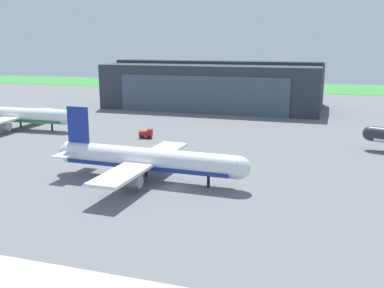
{
  "coord_description": "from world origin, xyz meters",
  "views": [
    {
      "loc": [
        25.74,
        -71.38,
        25.46
      ],
      "look_at": [
        -3.17,
        18.93,
        3.62
      ],
      "focal_mm": 41.52,
      "sensor_mm": 36.0,
      "label": 1
    }
  ],
  "objects_px": {
    "airliner_near_left": "(148,160)",
    "maintenance_hangar": "(216,85)",
    "airliner_far_left": "(19,116)",
    "fuel_bowser": "(146,133)"
  },
  "relations": [
    {
      "from": "airliner_far_left",
      "to": "fuel_bowser",
      "type": "bearing_deg",
      "value": 0.1
    },
    {
      "from": "airliner_near_left",
      "to": "fuel_bowser",
      "type": "height_order",
      "value": "airliner_near_left"
    },
    {
      "from": "airliner_far_left",
      "to": "maintenance_hangar",
      "type": "bearing_deg",
      "value": 56.27
    },
    {
      "from": "maintenance_hangar",
      "to": "airliner_far_left",
      "type": "relative_size",
      "value": 2.29
    },
    {
      "from": "airliner_near_left",
      "to": "fuel_bowser",
      "type": "bearing_deg",
      "value": 114.11
    },
    {
      "from": "airliner_near_left",
      "to": "fuel_bowser",
      "type": "distance_m",
      "value": 38.32
    },
    {
      "from": "maintenance_hangar",
      "to": "fuel_bowser",
      "type": "relative_size",
      "value": 21.44
    },
    {
      "from": "airliner_far_left",
      "to": "airliner_near_left",
      "type": "bearing_deg",
      "value": -31.64
    },
    {
      "from": "airliner_near_left",
      "to": "airliner_far_left",
      "type": "height_order",
      "value": "airliner_far_left"
    },
    {
      "from": "airliner_near_left",
      "to": "maintenance_hangar",
      "type": "bearing_deg",
      "value": 97.62
    }
  ]
}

